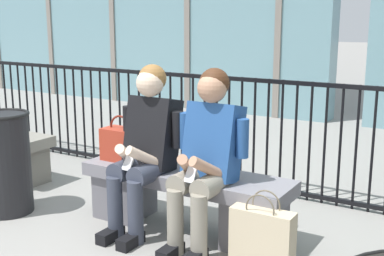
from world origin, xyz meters
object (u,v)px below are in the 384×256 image
at_px(shopping_bag, 262,239).
at_px(seated_person_companion, 207,153).
at_px(stone_bench, 185,194).
at_px(seated_person_with_phone, 145,143).
at_px(handbag_on_bench, 121,143).
at_px(trash_can, 5,162).

bearing_deg(shopping_bag, seated_person_companion, 163.98).
distance_m(stone_bench, seated_person_with_phone, 0.47).
height_order(seated_person_with_phone, seated_person_companion, same).
height_order(handbag_on_bench, trash_can, trash_can).
bearing_deg(stone_bench, seated_person_with_phone, -153.13).
relative_size(stone_bench, seated_person_with_phone, 1.32).
xyz_separation_m(seated_person_with_phone, seated_person_companion, (0.51, 0.00, 0.00)).
bearing_deg(handbag_on_bench, seated_person_companion, -8.10).
relative_size(seated_person_companion, trash_can, 1.49).
bearing_deg(stone_bench, handbag_on_bench, -179.01).
relative_size(stone_bench, handbag_on_bench, 4.50).
relative_size(seated_person_with_phone, seated_person_companion, 1.00).
xyz_separation_m(seated_person_companion, shopping_bag, (0.48, -0.14, -0.45)).
xyz_separation_m(seated_person_with_phone, trash_can, (-1.15, -0.32, -0.23)).
distance_m(seated_person_with_phone, handbag_on_bench, 0.35).
relative_size(stone_bench, seated_person_companion, 1.32).
distance_m(stone_bench, trash_can, 1.48).
distance_m(handbag_on_bench, shopping_bag, 1.39).
height_order(seated_person_companion, shopping_bag, seated_person_companion).
bearing_deg(seated_person_companion, stone_bench, 153.13).
height_order(seated_person_companion, trash_can, seated_person_companion).
distance_m(stone_bench, shopping_bag, 0.78).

